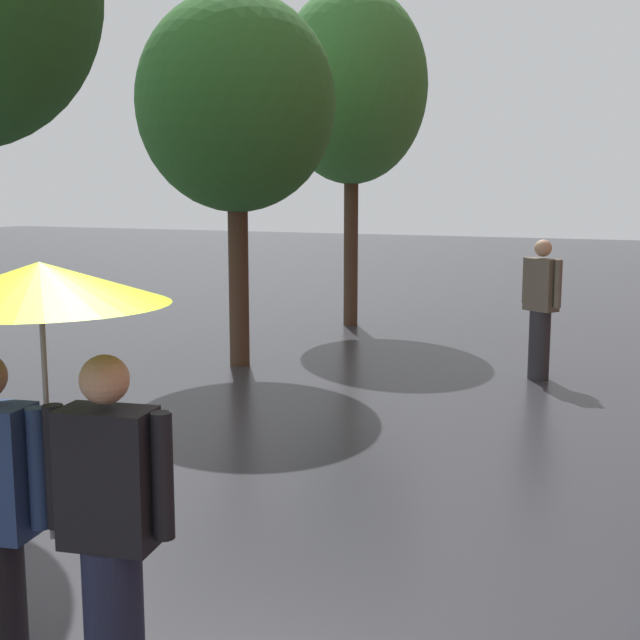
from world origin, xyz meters
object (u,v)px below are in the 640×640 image
at_px(couple_under_umbrella, 46,420).
at_px(street_tree_1, 236,104).
at_px(pedestrian_walking_midground, 541,306).
at_px(street_tree_2, 352,87).

bearing_deg(couple_under_umbrella, street_tree_1, 114.77).
xyz_separation_m(street_tree_1, pedestrian_walking_midground, (3.81, 0.86, -2.50)).
height_order(street_tree_1, couple_under_umbrella, street_tree_1).
bearing_deg(pedestrian_walking_midground, street_tree_2, 142.81).
bearing_deg(street_tree_1, pedestrian_walking_midground, 12.76).
bearing_deg(street_tree_1, couple_under_umbrella, -65.23).
bearing_deg(street_tree_2, street_tree_1, -89.98).
relative_size(street_tree_1, pedestrian_walking_midground, 2.79).
bearing_deg(street_tree_2, couple_under_umbrella, -73.39).
height_order(couple_under_umbrella, pedestrian_walking_midground, couple_under_umbrella).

